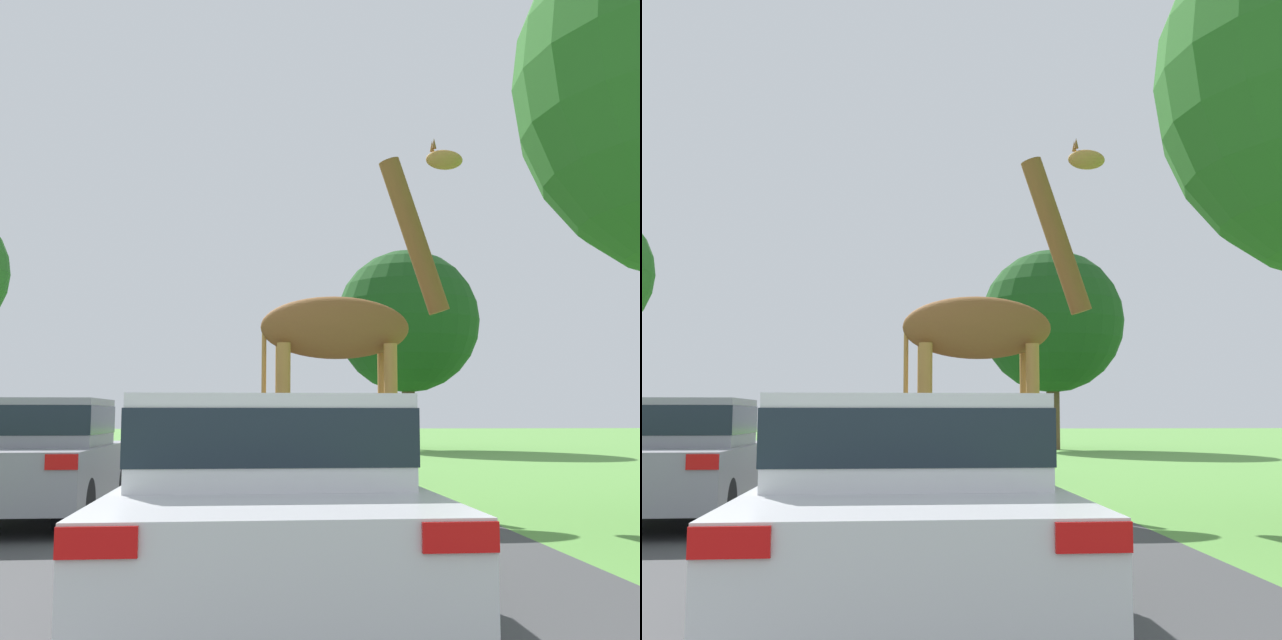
% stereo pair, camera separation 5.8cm
% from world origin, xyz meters
% --- Properties ---
extents(road, '(6.81, 120.00, 0.00)m').
position_xyz_m(road, '(0.00, 30.00, 0.00)').
color(road, '#424244').
rests_on(road, ground).
extents(giraffe_near_road, '(3.01, 0.79, 5.44)m').
position_xyz_m(giraffe_near_road, '(1.80, 11.65, 2.52)').
color(giraffe_near_road, '#B77F3D').
rests_on(giraffe_near_road, ground).
extents(car_lead_maroon, '(1.94, 4.37, 1.46)m').
position_xyz_m(car_lead_maroon, '(0.49, 5.99, 0.78)').
color(car_lead_maroon, silver).
rests_on(car_lead_maroon, ground).
extents(car_queue_right, '(1.98, 4.05, 1.29)m').
position_xyz_m(car_queue_right, '(1.55, 17.48, 0.69)').
color(car_queue_right, navy).
rests_on(car_queue_right, ground).
extents(car_queue_left, '(1.87, 4.01, 1.53)m').
position_xyz_m(car_queue_left, '(-2.34, 10.92, 0.80)').
color(car_queue_left, gray).
rests_on(car_queue_left, ground).
extents(tree_right_cluster, '(5.64, 5.64, 7.84)m').
position_xyz_m(tree_right_cluster, '(6.76, 31.26, 5.01)').
color(tree_right_cluster, brown).
rests_on(tree_right_cluster, ground).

